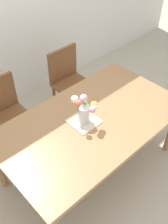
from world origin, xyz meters
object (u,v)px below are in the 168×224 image
object	(u,v)px
chair_left	(6,112)
flower_vase	(85,109)
chair_right	(69,79)
dining_table	(91,125)

from	to	relation	value
chair_left	flower_vase	bearing A→B (deg)	114.94
chair_right	chair_left	bearing A→B (deg)	0.00
dining_table	chair_left	xyz separation A→B (m)	(-0.45, 0.86, -0.13)
dining_table	flower_vase	size ratio (longest dim) A/B	6.46
chair_left	chair_right	bearing A→B (deg)	-180.00
dining_table	chair_left	world-z (taller)	chair_left
chair_left	dining_table	bearing A→B (deg)	117.58
flower_vase	chair_left	bearing A→B (deg)	114.94
flower_vase	dining_table	bearing A→B (deg)	-23.45
dining_table	flower_vase	xyz separation A→B (m)	(-0.06, 0.03, 0.23)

